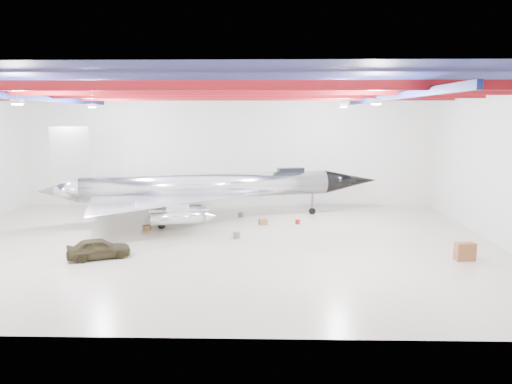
{
  "coord_description": "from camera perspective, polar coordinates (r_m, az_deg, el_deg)",
  "views": [
    {
      "loc": [
        4.06,
        -34.01,
        8.97
      ],
      "look_at": [
        3.19,
        2.0,
        3.38
      ],
      "focal_mm": 35.0,
      "sensor_mm": 36.0,
      "label": 1
    }
  ],
  "objects": [
    {
      "name": "ceiling_structure",
      "position": [
        34.28,
        -5.52,
        11.05
      ],
      "size": [
        39.5,
        29.5,
        1.08
      ],
      "color": "maroon",
      "rests_on": "ceiling"
    },
    {
      "name": "ceiling",
      "position": [
        34.31,
        -5.54,
        12.18
      ],
      "size": [
        40.0,
        40.0,
        0.0
      ],
      "primitive_type": "plane",
      "rotation": [
        3.14,
        0.0,
        0.0
      ],
      "color": "#0A0F38",
      "rests_on": "wall_back"
    },
    {
      "name": "jeep",
      "position": [
        33.06,
        -17.54,
        -6.15
      ],
      "size": [
        4.18,
        3.02,
        1.32
      ],
      "primitive_type": "imported",
      "rotation": [
        0.0,
        0.0,
        2.0
      ],
      "color": "#312B18",
      "rests_on": "floor"
    },
    {
      "name": "desk",
      "position": [
        33.77,
        22.77,
        -6.31
      ],
      "size": [
        1.29,
        0.77,
        1.12
      ],
      "primitive_type": "cube",
      "rotation": [
        0.0,
        0.0,
        0.13
      ],
      "color": "brown",
      "rests_on": "floor"
    },
    {
      "name": "wall_right",
      "position": [
        37.72,
        26.4,
        2.63
      ],
      "size": [
        0.0,
        30.0,
        30.0
      ],
      "primitive_type": "plane",
      "rotation": [
        1.57,
        0.0,
        -1.57
      ],
      "color": "silver",
      "rests_on": "floor"
    },
    {
      "name": "tool_chest",
      "position": [
        41.53,
        4.78,
        -3.42
      ],
      "size": [
        0.5,
        0.5,
        0.36
      ],
      "primitive_type": "cylinder",
      "rotation": [
        0.0,
        0.0,
        0.28
      ],
      "color": "#9D120F",
      "rests_on": "floor"
    },
    {
      "name": "parts_bin",
      "position": [
        41.14,
        0.81,
        -3.44
      ],
      "size": [
        0.81,
        0.73,
        0.46
      ],
      "primitive_type": "cube",
      "rotation": [
        0.0,
        0.0,
        0.36
      ],
      "color": "olive",
      "rests_on": "floor"
    },
    {
      "name": "jet_aircraft",
      "position": [
        42.91,
        -5.52,
        0.3
      ],
      "size": [
        28.98,
        20.7,
        8.05
      ],
      "rotation": [
        0.0,
        0.0,
        0.27
      ],
      "color": "silver",
      "rests_on": "floor"
    },
    {
      "name": "spares_box",
      "position": [
        44.46,
        -1.78,
        -2.57
      ],
      "size": [
        0.46,
        0.46,
        0.38
      ],
      "primitive_type": "cylinder",
      "rotation": [
        0.0,
        0.0,
        -0.08
      ],
      "color": "#59595B",
      "rests_on": "floor"
    },
    {
      "name": "toolbox_red",
      "position": [
        42.0,
        -10.21,
        -3.43
      ],
      "size": [
        0.53,
        0.46,
        0.32
      ],
      "primitive_type": "cube",
      "rotation": [
        0.0,
        0.0,
        0.25
      ],
      "color": "#9D120F",
      "rests_on": "floor"
    },
    {
      "name": "floor",
      "position": [
        35.41,
        -5.27,
        -5.89
      ],
      "size": [
        40.0,
        40.0,
        0.0
      ],
      "primitive_type": "plane",
      "color": "#C1B599",
      "rests_on": "ground"
    },
    {
      "name": "wall_back",
      "position": [
        49.3,
        -3.36,
        4.78
      ],
      "size": [
        40.0,
        0.0,
        40.0
      ],
      "primitive_type": "plane",
      "rotation": [
        1.57,
        0.0,
        0.0
      ],
      "color": "silver",
      "rests_on": "floor"
    },
    {
      "name": "engine_drum",
      "position": [
        36.68,
        -2.25,
        -4.97
      ],
      "size": [
        0.51,
        0.51,
        0.46
      ],
      "primitive_type": "cylinder",
      "rotation": [
        0.0,
        0.0,
        0.01
      ],
      "color": "#59595B",
      "rests_on": "floor"
    },
    {
      "name": "crate_small",
      "position": [
        44.2,
        -11.0,
        -2.88
      ],
      "size": [
        0.38,
        0.31,
        0.25
      ],
      "primitive_type": "cube",
      "rotation": [
        0.0,
        0.0,
        -0.09
      ],
      "color": "#59595B",
      "rests_on": "floor"
    },
    {
      "name": "crate_ply",
      "position": [
        40.11,
        -12.36,
        -4.02
      ],
      "size": [
        0.61,
        0.51,
        0.4
      ],
      "primitive_type": "cube",
      "rotation": [
        0.0,
        0.0,
        -0.11
      ],
      "color": "olive",
      "rests_on": "floor"
    }
  ]
}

